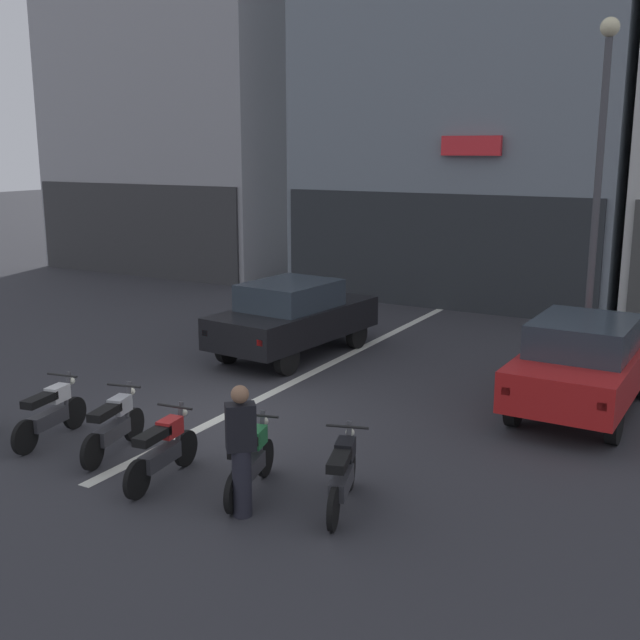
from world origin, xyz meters
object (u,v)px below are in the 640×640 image
(car_white_down_street, at_px, (531,270))
(motorcycle_silver_row_left_mid, at_px, (114,425))
(motorcycle_white_row_leftmost, at_px, (51,412))
(street_lamp, at_px, (600,164))
(motorcycle_green_row_right_mid, at_px, (251,460))
(person_by_motorcycles, at_px, (241,450))
(car_red_parked_kerbside, at_px, (583,362))
(car_black_crossing_near, at_px, (293,316))
(motorcycle_red_row_centre, at_px, (163,449))
(motorcycle_black_row_rightmost, at_px, (342,473))

(car_white_down_street, relative_size, motorcycle_silver_row_left_mid, 2.57)
(car_white_down_street, height_order, motorcycle_white_row_leftmost, car_white_down_street)
(car_white_down_street, xyz_separation_m, street_lamp, (2.94, -7.11, 3.24))
(car_white_down_street, xyz_separation_m, motorcycle_green_row_right_mid, (0.27, -15.07, -0.43))
(car_white_down_street, xyz_separation_m, person_by_motorcycles, (0.54, -15.66, -0.03))
(street_lamp, bearing_deg, car_white_down_street, 112.48)
(car_white_down_street, bearing_deg, street_lamp, -67.52)
(car_red_parked_kerbside, relative_size, motorcycle_white_row_leftmost, 2.50)
(car_black_crossing_near, xyz_separation_m, street_lamp, (5.76, 1.82, 3.24))
(motorcycle_red_row_centre, relative_size, person_by_motorcycles, 1.00)
(motorcycle_red_row_centre, distance_m, motorcycle_black_row_rightmost, 2.53)
(car_black_crossing_near, xyz_separation_m, car_white_down_street, (2.81, 8.93, 0.00))
(car_black_crossing_near, relative_size, person_by_motorcycles, 2.54)
(car_red_parked_kerbside, bearing_deg, motorcycle_silver_row_left_mid, -136.44)
(street_lamp, xyz_separation_m, motorcycle_silver_row_left_mid, (-5.17, -7.86, -3.66))
(motorcycle_white_row_leftmost, relative_size, motorcycle_green_row_right_mid, 1.01)
(street_lamp, bearing_deg, person_by_motorcycles, -105.70)
(motorcycle_silver_row_left_mid, relative_size, motorcycle_red_row_centre, 0.99)
(motorcycle_red_row_centre, distance_m, person_by_motorcycles, 1.60)
(motorcycle_white_row_leftmost, xyz_separation_m, person_by_motorcycles, (4.01, -0.62, 0.40))
(car_black_crossing_near, bearing_deg, motorcycle_green_row_right_mid, -63.36)
(motorcycle_green_row_right_mid, bearing_deg, car_white_down_street, 91.01)
(street_lamp, height_order, motorcycle_black_row_rightmost, street_lamp)
(car_red_parked_kerbside, bearing_deg, street_lamp, 99.62)
(motorcycle_black_row_rightmost, bearing_deg, person_by_motorcycles, -140.90)
(car_black_crossing_near, height_order, person_by_motorcycles, person_by_motorcycles)
(car_red_parked_kerbside, height_order, motorcycle_green_row_right_mid, car_red_parked_kerbside)
(car_black_crossing_near, relative_size, motorcycle_silver_row_left_mid, 2.59)
(motorcycle_silver_row_left_mid, bearing_deg, motorcycle_red_row_centre, -16.82)
(motorcycle_silver_row_left_mid, bearing_deg, motorcycle_black_row_rightmost, 1.58)
(motorcycle_white_row_leftmost, xyz_separation_m, motorcycle_green_row_right_mid, (3.73, -0.03, 0.00))
(car_red_parked_kerbside, bearing_deg, motorcycle_red_row_centre, -127.35)
(street_lamp, relative_size, motorcycle_black_row_rightmost, 4.19)
(car_black_crossing_near, bearing_deg, car_red_parked_kerbside, -6.62)
(person_by_motorcycles, bearing_deg, car_white_down_street, 91.98)
(motorcycle_red_row_centre, bearing_deg, motorcycle_silver_row_left_mid, 163.18)
(car_red_parked_kerbside, bearing_deg, motorcycle_green_row_right_mid, -119.80)
(motorcycle_silver_row_left_mid, bearing_deg, person_by_motorcycles, -13.95)
(motorcycle_green_row_right_mid, xyz_separation_m, person_by_motorcycles, (0.27, -0.58, 0.40))
(car_red_parked_kerbside, distance_m, motorcycle_green_row_right_mid, 6.26)
(motorcycle_green_row_right_mid, distance_m, person_by_motorcycles, 0.76)
(car_red_parked_kerbside, bearing_deg, motorcycle_white_row_leftmost, -141.77)
(street_lamp, bearing_deg, motorcycle_green_row_right_mid, -108.58)
(motorcycle_silver_row_left_mid, xyz_separation_m, motorcycle_red_row_centre, (1.25, -0.38, 0.00))
(motorcycle_silver_row_left_mid, xyz_separation_m, motorcycle_black_row_rightmost, (3.73, 0.10, 0.00))
(motorcycle_green_row_right_mid, bearing_deg, motorcycle_black_row_rightmost, 9.34)
(motorcycle_white_row_leftmost, relative_size, person_by_motorcycles, 0.99)
(car_white_down_street, bearing_deg, car_red_parked_kerbside, -70.74)
(car_white_down_street, relative_size, street_lamp, 0.62)
(street_lamp, bearing_deg, car_red_parked_kerbside, -80.38)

